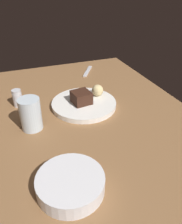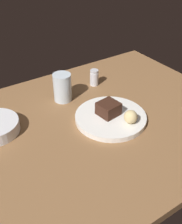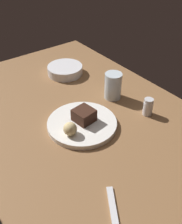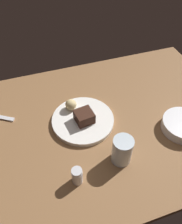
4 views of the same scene
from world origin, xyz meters
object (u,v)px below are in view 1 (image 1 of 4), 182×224
(bread_roll, at_px, (98,90))
(dessert_spoon, at_px, (88,71))
(dessert_plate, at_px, (84,104))
(water_glass, at_px, (31,114))
(chocolate_cake_slice, at_px, (81,97))
(salt_shaker, at_px, (17,98))
(side_bowl, at_px, (70,183))

(bread_roll, relative_size, dessert_spoon, 0.32)
(dessert_plate, xyz_separation_m, dessert_spoon, (0.34, -0.14, -0.01))
(water_glass, bearing_deg, dessert_plate, -70.11)
(water_glass, bearing_deg, dessert_spoon, -40.37)
(chocolate_cake_slice, bearing_deg, water_glass, 110.20)
(salt_shaker, xyz_separation_m, dessert_spoon, (0.25, -0.39, -0.03))
(bread_roll, bearing_deg, salt_shaker, 78.57)
(bread_roll, xyz_separation_m, water_glass, (-0.11, 0.29, 0.01))
(dessert_plate, height_order, chocolate_cake_slice, chocolate_cake_slice)
(dessert_plate, xyz_separation_m, chocolate_cake_slice, (-0.00, 0.01, 0.03))
(chocolate_cake_slice, relative_size, water_glass, 0.62)
(chocolate_cake_slice, distance_m, water_glass, 0.22)
(bread_roll, distance_m, side_bowl, 0.47)
(bread_roll, height_order, salt_shaker, salt_shaker)
(salt_shaker, height_order, water_glass, water_glass)
(chocolate_cake_slice, relative_size, dessert_spoon, 0.47)
(water_glass, bearing_deg, chocolate_cake_slice, -69.80)
(bread_roll, xyz_separation_m, side_bowl, (-0.41, 0.24, -0.02))
(chocolate_cake_slice, xyz_separation_m, bread_roll, (0.03, -0.08, 0.00))
(chocolate_cake_slice, height_order, salt_shaker, salt_shaker)
(bread_roll, bearing_deg, chocolate_cake_slice, 112.16)
(chocolate_cake_slice, height_order, side_bowl, chocolate_cake_slice)
(chocolate_cake_slice, xyz_separation_m, side_bowl, (-0.37, 0.15, -0.02))
(bread_roll, xyz_separation_m, dessert_spoon, (0.31, -0.07, -0.04))
(dessert_plate, xyz_separation_m, bread_roll, (0.03, -0.07, 0.03))
(dessert_plate, height_order, salt_shaker, salt_shaker)
(side_bowl, bearing_deg, bread_roll, -30.23)
(side_bowl, bearing_deg, dessert_plate, -23.74)
(dessert_plate, relative_size, chocolate_cake_slice, 3.68)
(side_bowl, relative_size, dessert_spoon, 1.14)
(chocolate_cake_slice, bearing_deg, bread_roll, -67.84)
(salt_shaker, bearing_deg, dessert_plate, -111.08)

